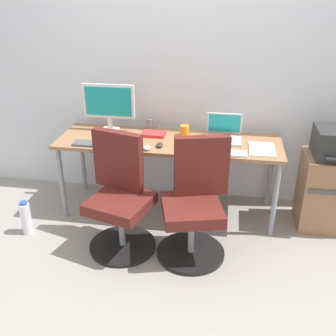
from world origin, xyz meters
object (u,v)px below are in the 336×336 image
(desktop_monitor, at_px, (109,104))
(coffee_mug, at_px, (185,130))
(side_cabinet, at_px, (329,191))
(water_bottle_on_floor, at_px, (26,218))
(office_chair_right, at_px, (195,205))
(open_laptop, at_px, (224,133))
(office_chair_left, at_px, (120,198))

(desktop_monitor, xyz_separation_m, coffee_mug, (0.70, -0.02, -0.20))
(side_cabinet, xyz_separation_m, water_bottle_on_floor, (-2.55, -0.56, -0.19))
(water_bottle_on_floor, distance_m, desktop_monitor, 1.24)
(office_chair_right, bearing_deg, desktop_monitor, 139.74)
(desktop_monitor, bearing_deg, open_laptop, -3.55)
(open_laptop, bearing_deg, desktop_monitor, 176.45)
(office_chair_left, height_order, coffee_mug, office_chair_left)
(office_chair_right, height_order, open_laptop, office_chair_right)
(side_cabinet, height_order, coffee_mug, coffee_mug)
(coffee_mug, bearing_deg, side_cabinet, -7.06)
(water_bottle_on_floor, bearing_deg, office_chair_right, -0.24)
(office_chair_left, relative_size, coffee_mug, 10.22)
(desktop_monitor, relative_size, coffee_mug, 5.22)
(side_cabinet, bearing_deg, office_chair_left, -161.74)
(office_chair_left, bearing_deg, side_cabinet, 18.26)
(office_chair_right, relative_size, open_laptop, 3.03)
(office_chair_right, distance_m, coffee_mug, 0.81)
(water_bottle_on_floor, xyz_separation_m, open_laptop, (1.62, 0.67, 0.62))
(desktop_monitor, bearing_deg, office_chair_right, -40.26)
(water_bottle_on_floor, distance_m, open_laptop, 1.86)
(open_laptop, distance_m, coffee_mug, 0.35)
(office_chair_left, xyz_separation_m, coffee_mug, (0.42, 0.72, 0.34))
(open_laptop, bearing_deg, coffee_mug, 173.30)
(office_chair_right, xyz_separation_m, side_cabinet, (1.11, 0.56, -0.09))
(side_cabinet, height_order, desktop_monitor, desktop_monitor)
(office_chair_right, bearing_deg, coffee_mug, 103.65)
(side_cabinet, height_order, water_bottle_on_floor, side_cabinet)
(office_chair_right, xyz_separation_m, desktop_monitor, (-0.88, 0.74, 0.54))
(office_chair_left, height_order, office_chair_right, same)
(side_cabinet, bearing_deg, open_laptop, 172.80)
(office_chair_left, height_order, open_laptop, office_chair_left)
(office_chair_right, bearing_deg, open_laptop, 75.52)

